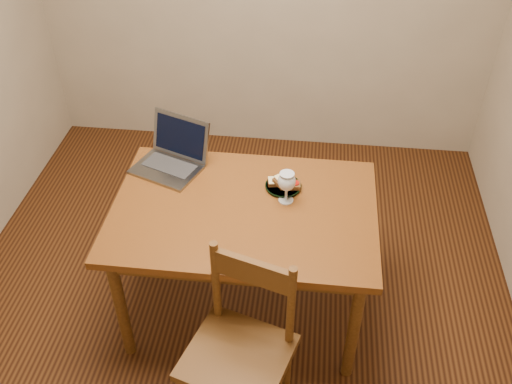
# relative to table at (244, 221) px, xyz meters

# --- Properties ---
(floor) EXTENTS (3.20, 3.20, 0.02)m
(floor) POSITION_rel_table_xyz_m (-0.07, 0.10, -0.66)
(floor) COLOR black
(floor) RESTS_ON ground
(table) EXTENTS (1.30, 0.90, 0.74)m
(table) POSITION_rel_table_xyz_m (0.00, 0.00, 0.00)
(table) COLOR #44220B
(table) RESTS_ON floor
(chair) EXTENTS (0.54, 0.52, 0.47)m
(chair) POSITION_rel_table_xyz_m (0.06, -0.63, -0.15)
(chair) COLOR #3E230C
(chair) RESTS_ON floor
(plate) EXTENTS (0.19, 0.19, 0.02)m
(plate) POSITION_rel_table_xyz_m (0.18, 0.18, 0.09)
(plate) COLOR black
(plate) RESTS_ON table
(sandwich_cheese) EXTENTS (0.10, 0.07, 0.03)m
(sandwich_cheese) POSITION_rel_table_xyz_m (0.15, 0.19, 0.12)
(sandwich_cheese) COLOR #381E0C
(sandwich_cheese) RESTS_ON plate
(sandwich_tomato) EXTENTS (0.11, 0.07, 0.03)m
(sandwich_tomato) POSITION_rel_table_xyz_m (0.21, 0.17, 0.12)
(sandwich_tomato) COLOR #381E0C
(sandwich_tomato) RESTS_ON plate
(sandwich_top) EXTENTS (0.12, 0.11, 0.03)m
(sandwich_top) POSITION_rel_table_xyz_m (0.18, 0.18, 0.14)
(sandwich_top) COLOR #381E0C
(sandwich_top) RESTS_ON plate
(milk_glass) EXTENTS (0.09, 0.09, 0.17)m
(milk_glass) POSITION_rel_table_xyz_m (0.20, 0.08, 0.17)
(milk_glass) COLOR white
(milk_glass) RESTS_ON table
(laptop) EXTENTS (0.43, 0.41, 0.25)m
(laptop) POSITION_rel_table_xyz_m (-0.42, 0.32, 0.15)
(laptop) COLOR slate
(laptop) RESTS_ON table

